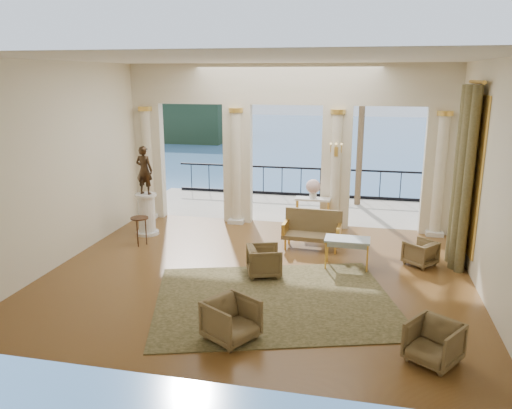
% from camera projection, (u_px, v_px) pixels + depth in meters
% --- Properties ---
extents(floor, '(9.00, 9.00, 0.00)m').
position_uv_depth(floor, '(257.00, 274.00, 10.85)').
color(floor, '#543215').
rests_on(floor, ground).
extents(room_walls, '(9.00, 9.00, 9.00)m').
position_uv_depth(room_walls, '(245.00, 150.00, 9.06)').
color(room_walls, white).
rests_on(room_walls, ground).
extents(arcade, '(9.00, 0.56, 4.50)m').
position_uv_depth(arcade, '(286.00, 135.00, 13.81)').
color(arcade, beige).
rests_on(arcade, ground).
extents(terrace, '(10.00, 3.60, 0.10)m').
position_uv_depth(terrace, '(294.00, 208.00, 16.34)').
color(terrace, '#A39886').
rests_on(terrace, ground).
extents(balustrade, '(9.00, 0.06, 1.03)m').
position_uv_depth(balustrade, '(301.00, 185.00, 17.74)').
color(balustrade, black).
rests_on(balustrade, terrace).
extents(palm_tree, '(2.00, 2.00, 4.50)m').
position_uv_depth(palm_tree, '(364.00, 78.00, 15.64)').
color(palm_tree, '#4C3823').
rests_on(palm_tree, terrace).
extents(headland, '(22.00, 18.00, 6.00)m').
position_uv_depth(headland, '(171.00, 119.00, 83.96)').
color(headland, black).
rests_on(headland, sea).
extents(sea, '(160.00, 160.00, 0.00)m').
position_uv_depth(sea, '(348.00, 151.00, 69.09)').
color(sea, '#336396').
rests_on(sea, ground).
extents(curtain, '(0.33, 1.40, 4.09)m').
position_uv_depth(curtain, '(463.00, 178.00, 10.88)').
color(curtain, brown).
rests_on(curtain, ground).
extents(window_frame, '(0.04, 1.60, 3.40)m').
position_uv_depth(window_frame, '(473.00, 174.00, 10.82)').
color(window_frame, '#EBB74D').
rests_on(window_frame, room_walls).
extents(wall_sconce, '(0.30, 0.11, 0.33)m').
position_uv_depth(wall_sconce, '(336.00, 151.00, 13.31)').
color(wall_sconce, '#EBB74D').
rests_on(wall_sconce, arcade).
extents(rug, '(5.32, 4.66, 0.02)m').
position_uv_depth(rug, '(274.00, 300.00, 9.56)').
color(rug, '#2D3117').
rests_on(rug, ground).
extents(armchair_a, '(0.98, 1.00, 0.76)m').
position_uv_depth(armchair_a, '(231.00, 318.00, 8.07)').
color(armchair_a, '#4B391F').
rests_on(armchair_a, ground).
extents(armchair_b, '(0.94, 0.93, 0.71)m').
position_uv_depth(armchair_b, '(434.00, 341.00, 7.43)').
color(armchair_b, '#4B391F').
rests_on(armchair_b, ground).
extents(armchair_c, '(0.83, 0.83, 0.63)m').
position_uv_depth(armchair_c, '(420.00, 252.00, 11.29)').
color(armchair_c, '#4B391F').
rests_on(armchair_c, ground).
extents(armchair_d, '(0.84, 0.87, 0.72)m').
position_uv_depth(armchair_d, '(264.00, 259.00, 10.69)').
color(armchair_d, '#4B391F').
rests_on(armchair_d, ground).
extents(settee, '(1.46, 0.68, 0.95)m').
position_uv_depth(settee, '(312.00, 229.00, 12.40)').
color(settee, '#4B391F').
rests_on(settee, ground).
extents(game_table, '(1.00, 0.55, 0.68)m').
position_uv_depth(game_table, '(347.00, 242.00, 11.06)').
color(game_table, '#92A9BA').
rests_on(game_table, ground).
extents(pedestal, '(0.61, 0.61, 1.12)m').
position_uv_depth(pedestal, '(147.00, 215.00, 13.42)').
color(pedestal, silver).
rests_on(pedestal, ground).
extents(statue, '(0.50, 0.37, 1.28)m').
position_uv_depth(statue, '(144.00, 170.00, 13.11)').
color(statue, '#322316').
rests_on(statue, pedestal).
extents(console_table, '(0.96, 0.38, 0.91)m').
position_uv_depth(console_table, '(313.00, 204.00, 13.73)').
color(console_table, silver).
rests_on(console_table, ground).
extents(urn, '(0.40, 0.40, 0.53)m').
position_uv_depth(urn, '(313.00, 187.00, 13.61)').
color(urn, white).
rests_on(urn, console_table).
extents(side_table, '(0.45, 0.45, 0.73)m').
position_uv_depth(side_table, '(140.00, 221.00, 12.52)').
color(side_table, black).
rests_on(side_table, ground).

